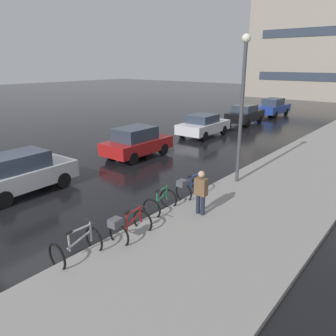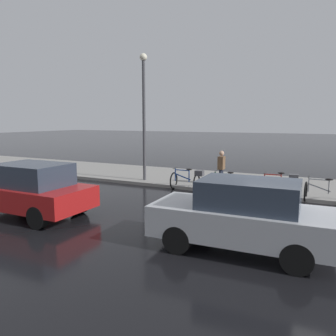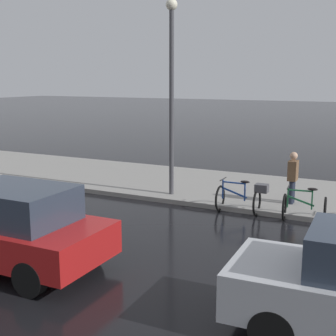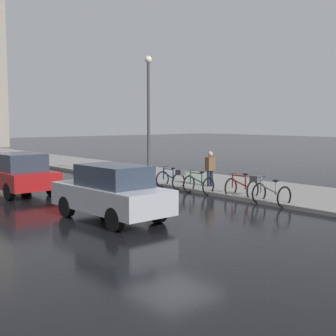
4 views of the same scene
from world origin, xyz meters
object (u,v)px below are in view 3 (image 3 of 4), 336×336
(streetlamp, at_px, (172,81))
(car_red, at_px, (13,227))
(bicycle_farthest, at_px, (243,197))
(pedestrian, at_px, (293,177))
(bicycle_third, at_px, (304,207))

(streetlamp, bearing_deg, car_red, 176.41)
(bicycle_farthest, relative_size, streetlamp, 0.23)
(car_red, relative_size, pedestrian, 2.40)
(bicycle_third, height_order, pedestrian, pedestrian)
(bicycle_third, relative_size, streetlamp, 0.19)
(bicycle_third, distance_m, car_red, 7.22)
(car_red, distance_m, pedestrian, 7.89)
(bicycle_third, bearing_deg, car_red, 140.62)
(bicycle_third, relative_size, pedestrian, 0.70)
(pedestrian, bearing_deg, car_red, 149.66)
(bicycle_third, height_order, streetlamp, streetlamp)
(streetlamp, bearing_deg, bicycle_farthest, -104.34)
(bicycle_farthest, xyz_separation_m, streetlamp, (0.64, 2.52, 3.11))
(bicycle_third, xyz_separation_m, car_red, (-5.57, 4.57, 0.43))
(car_red, bearing_deg, streetlamp, -3.59)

